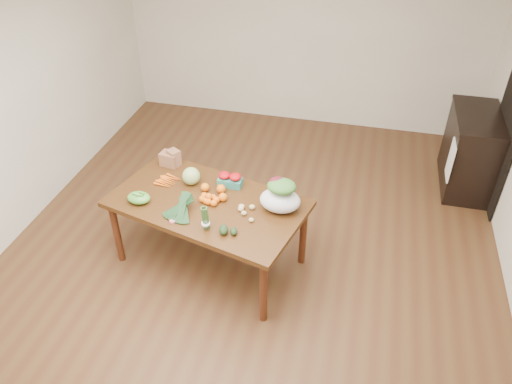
% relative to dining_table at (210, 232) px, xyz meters
% --- Properties ---
extents(floor, '(6.00, 6.00, 0.00)m').
position_rel_dining_table_xyz_m(floor, '(0.36, 0.22, -0.38)').
color(floor, '#51351C').
rests_on(floor, ground).
extents(room_walls, '(5.02, 6.02, 2.70)m').
position_rel_dining_table_xyz_m(room_walls, '(0.36, 0.22, 0.97)').
color(room_walls, silver).
rests_on(room_walls, floor).
extents(dining_table, '(1.98, 1.41, 0.75)m').
position_rel_dining_table_xyz_m(dining_table, '(0.00, 0.00, 0.00)').
color(dining_table, '#442A0F').
rests_on(dining_table, floor).
extents(doorway_dark, '(0.02, 1.00, 2.10)m').
position_rel_dining_table_xyz_m(doorway_dark, '(2.84, 1.82, 0.68)').
color(doorway_dark, black).
rests_on(doorway_dark, floor).
extents(cabinet, '(0.52, 1.02, 0.94)m').
position_rel_dining_table_xyz_m(cabinet, '(2.58, 2.02, 0.10)').
color(cabinet, black).
rests_on(cabinet, floor).
extents(dish_towel, '(0.02, 0.28, 0.45)m').
position_rel_dining_table_xyz_m(dish_towel, '(2.32, 1.62, 0.18)').
color(dish_towel, white).
rests_on(dish_towel, cabinet).
extents(paper_bag, '(0.28, 0.25, 0.17)m').
position_rel_dining_table_xyz_m(paper_bag, '(-0.57, 0.51, 0.46)').
color(paper_bag, '#925E41').
rests_on(paper_bag, dining_table).
extents(cabbage, '(0.17, 0.17, 0.17)m').
position_rel_dining_table_xyz_m(cabbage, '(-0.24, 0.24, 0.46)').
color(cabbage, '#A0B96A').
rests_on(cabbage, dining_table).
extents(strawberry_basket_a, '(0.15, 0.15, 0.11)m').
position_rel_dining_table_xyz_m(strawberry_basket_a, '(0.08, 0.30, 0.43)').
color(strawberry_basket_a, '#B30B18').
rests_on(strawberry_basket_a, dining_table).
extents(strawberry_basket_b, '(0.15, 0.15, 0.11)m').
position_rel_dining_table_xyz_m(strawberry_basket_b, '(0.19, 0.30, 0.43)').
color(strawberry_basket_b, red).
rests_on(strawberry_basket_b, dining_table).
extents(orange_a, '(0.08, 0.08, 0.08)m').
position_rel_dining_table_xyz_m(orange_a, '(-0.07, 0.16, 0.42)').
color(orange_a, orange).
rests_on(orange_a, dining_table).
extents(orange_b, '(0.09, 0.09, 0.09)m').
position_rel_dining_table_xyz_m(orange_b, '(0.08, 0.17, 0.42)').
color(orange_b, '#FF580F').
rests_on(orange_b, dining_table).
extents(orange_c, '(0.08, 0.08, 0.08)m').
position_rel_dining_table_xyz_m(orange_c, '(0.14, 0.05, 0.42)').
color(orange_c, '#E5570E').
rests_on(orange_c, dining_table).
extents(mandarin_cluster, '(0.22, 0.22, 0.10)m').
position_rel_dining_table_xyz_m(mandarin_cluster, '(0.02, -0.00, 0.43)').
color(mandarin_cluster, orange).
rests_on(mandarin_cluster, dining_table).
extents(carrots, '(0.27, 0.26, 0.03)m').
position_rel_dining_table_xyz_m(carrots, '(-0.46, 0.21, 0.39)').
color(carrots, orange).
rests_on(carrots, dining_table).
extents(snap_pea_bag, '(0.22, 0.16, 0.10)m').
position_rel_dining_table_xyz_m(snap_pea_bag, '(-0.61, -0.16, 0.42)').
color(snap_pea_bag, '#61B33C').
rests_on(snap_pea_bag, dining_table).
extents(kale_bunch, '(0.41, 0.47, 0.16)m').
position_rel_dining_table_xyz_m(kale_bunch, '(-0.18, -0.27, 0.45)').
color(kale_bunch, '#163318').
rests_on(kale_bunch, dining_table).
extents(asparagus_bundle, '(0.11, 0.13, 0.26)m').
position_rel_dining_table_xyz_m(asparagus_bundle, '(0.11, -0.38, 0.50)').
color(asparagus_bundle, '#4B7B38').
rests_on(asparagus_bundle, dining_table).
extents(potato_a, '(0.06, 0.05, 0.05)m').
position_rel_dining_table_xyz_m(potato_a, '(0.34, -0.06, 0.40)').
color(potato_a, '#D0B778').
rests_on(potato_a, dining_table).
extents(potato_b, '(0.05, 0.05, 0.04)m').
position_rel_dining_table_xyz_m(potato_b, '(0.38, -0.11, 0.40)').
color(potato_b, tan).
rests_on(potato_b, dining_table).
extents(potato_c, '(0.06, 0.05, 0.05)m').
position_rel_dining_table_xyz_m(potato_c, '(0.43, -0.01, 0.40)').
color(potato_c, tan).
rests_on(potato_c, dining_table).
extents(potato_d, '(0.06, 0.05, 0.05)m').
position_rel_dining_table_xyz_m(potato_d, '(0.34, -0.03, 0.40)').
color(potato_d, tan).
rests_on(potato_d, dining_table).
extents(potato_e, '(0.05, 0.04, 0.04)m').
position_rel_dining_table_xyz_m(potato_e, '(0.47, -0.19, 0.40)').
color(potato_e, tan).
rests_on(potato_e, dining_table).
extents(avocado_a, '(0.11, 0.13, 0.08)m').
position_rel_dining_table_xyz_m(avocado_a, '(0.28, -0.39, 0.41)').
color(avocado_a, black).
rests_on(avocado_a, dining_table).
extents(avocado_b, '(0.08, 0.10, 0.06)m').
position_rel_dining_table_xyz_m(avocado_b, '(0.36, -0.38, 0.41)').
color(avocado_b, black).
rests_on(avocado_b, dining_table).
extents(salad_bag, '(0.43, 0.36, 0.29)m').
position_rel_dining_table_xyz_m(salad_bag, '(0.68, 0.04, 0.52)').
color(salad_bag, white).
rests_on(salad_bag, dining_table).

